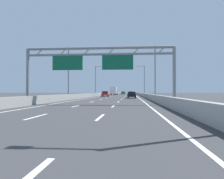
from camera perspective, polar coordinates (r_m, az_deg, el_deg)
ground_plane at (r=99.64m, az=2.83°, el=-1.31°), size 260.00×260.00×0.00m
lane_dash_left_1 at (r=13.25m, az=-18.78°, el=-6.60°), size 0.16×3.00×0.01m
lane_dash_left_2 at (r=21.77m, az=-9.23°, el=-4.22°), size 0.16×3.00×0.01m
lane_dash_left_3 at (r=30.56m, az=-5.12°, el=-3.15°), size 0.16×3.00×0.01m
lane_dash_left_4 at (r=39.45m, az=-2.86°, el=-2.55°), size 0.16×3.00×0.01m
lane_dash_left_5 at (r=48.38m, az=-1.44°, el=-2.17°), size 0.16×3.00×0.01m
lane_dash_left_6 at (r=57.33m, az=-0.45°, el=-1.91°), size 0.16×3.00×0.01m
lane_dash_left_7 at (r=66.30m, az=0.26°, el=-1.72°), size 0.16×3.00×0.01m
lane_dash_left_8 at (r=75.27m, az=0.81°, el=-1.57°), size 0.16×3.00×0.01m
lane_dash_left_9 at (r=84.25m, az=1.23°, el=-1.46°), size 0.16×3.00×0.01m
lane_dash_left_10 at (r=93.23m, az=1.58°, el=-1.37°), size 0.16×3.00×0.01m
lane_dash_left_11 at (r=102.22m, az=1.87°, el=-1.29°), size 0.16×3.00×0.01m
lane_dash_left_12 at (r=111.21m, az=2.11°, el=-1.23°), size 0.16×3.00×0.01m
lane_dash_left_13 at (r=120.20m, az=2.31°, el=-1.17°), size 0.16×3.00×0.01m
lane_dash_left_14 at (r=129.19m, az=2.48°, el=-1.12°), size 0.16×3.00×0.01m
lane_dash_left_15 at (r=138.18m, az=2.64°, el=-1.08°), size 0.16×3.00×0.01m
lane_dash_left_16 at (r=147.17m, az=2.77°, el=-1.05°), size 0.16×3.00×0.01m
lane_dash_left_17 at (r=156.17m, az=2.89°, el=-1.02°), size 0.16×3.00×0.01m
lane_dash_right_1 at (r=12.27m, az=-3.06°, el=-7.12°), size 0.16×3.00×0.01m
lane_dash_right_2 at (r=21.18m, az=0.29°, el=-4.33°), size 0.16×3.00×0.01m
lane_dash_right_3 at (r=30.15m, az=1.64°, el=-3.19°), size 0.16×3.00×0.01m
lane_dash_right_4 at (r=39.13m, az=2.37°, el=-2.57°), size 0.16×3.00×0.01m
lane_dash_right_5 at (r=48.12m, az=2.83°, el=-2.18°), size 0.16×3.00×0.01m
lane_dash_right_6 at (r=57.11m, az=3.15°, el=-1.92°), size 0.16×3.00×0.01m
lane_dash_right_7 at (r=66.11m, az=3.37°, el=-1.72°), size 0.16×3.00×0.01m
lane_dash_right_8 at (r=75.10m, az=3.55°, el=-1.58°), size 0.16×3.00×0.01m
lane_dash_right_9 at (r=84.10m, az=3.68°, el=-1.46°), size 0.16×3.00×0.01m
lane_dash_right_10 at (r=93.10m, az=3.79°, el=-1.37°), size 0.16×3.00×0.01m
lane_dash_right_11 at (r=102.09m, az=3.88°, el=-1.29°), size 0.16×3.00×0.01m
lane_dash_right_12 at (r=111.09m, az=3.96°, el=-1.23°), size 0.16×3.00×0.01m
lane_dash_right_13 at (r=120.09m, az=4.03°, el=-1.17°), size 0.16×3.00×0.01m
lane_dash_right_14 at (r=129.09m, az=4.08°, el=-1.12°), size 0.16×3.00×0.01m
lane_dash_right_15 at (r=138.09m, az=4.13°, el=-1.08°), size 0.16×3.00×0.01m
lane_dash_right_16 at (r=147.09m, az=4.17°, el=-1.05°), size 0.16×3.00×0.01m
lane_dash_right_17 at (r=156.09m, az=4.21°, el=-1.02°), size 0.16×3.00×0.01m
edge_line_left at (r=88.02m, az=-0.87°, el=-1.42°), size 0.16×176.00×0.01m
edge_line_right at (r=87.60m, az=5.99°, el=-1.42°), size 0.16×176.00×0.01m
barrier_left at (r=110.07m, az=-0.59°, el=-0.99°), size 0.45×220.00×0.95m
barrier_right at (r=109.63m, az=6.62°, el=-0.99°), size 0.45×220.00×0.95m
sign_gantry at (r=24.71m, az=-3.73°, el=7.42°), size 16.60×0.36×6.36m
streetlamp_left_mid at (r=40.82m, az=-10.78°, el=5.10°), size 2.58×0.28×9.50m
streetlamp_right_mid at (r=39.53m, az=10.64°, el=5.28°), size 2.58×0.28×9.50m
streetlamp_left_far at (r=70.87m, az=-4.07°, el=2.72°), size 2.58×0.28×9.50m
streetlamp_right_far at (r=70.14m, az=8.09°, el=2.76°), size 2.58×0.28×9.50m
black_car at (r=46.92m, az=5.05°, el=-1.35°), size 1.75×4.47×1.37m
white_car at (r=107.24m, az=0.99°, el=-0.86°), size 1.86×4.29×1.45m
green_car at (r=104.07m, az=2.90°, el=-0.89°), size 1.82×4.39×1.36m
yellow_car at (r=127.57m, az=4.97°, el=-0.80°), size 1.75×4.49×1.45m
red_car at (r=61.54m, az=-1.75°, el=-1.13°), size 1.72×4.36×1.48m
box_truck at (r=92.36m, az=0.38°, el=-0.28°), size 2.49×7.64×3.26m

